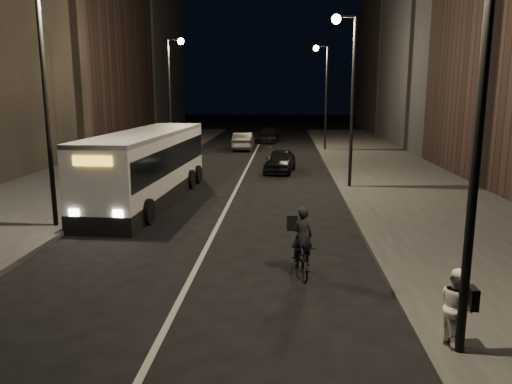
# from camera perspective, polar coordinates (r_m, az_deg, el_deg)

# --- Properties ---
(ground) EXTENTS (180.00, 180.00, 0.00)m
(ground) POSITION_cam_1_polar(r_m,az_deg,el_deg) (13.57, -7.18, -9.23)
(ground) COLOR black
(ground) RESTS_ON ground
(sidewalk_right) EXTENTS (7.00, 70.00, 0.16)m
(sidewalk_right) POSITION_cam_1_polar(r_m,az_deg,el_deg) (27.56, 16.10, 1.21)
(sidewalk_right) COLOR #333331
(sidewalk_right) RESTS_ON ground
(sidewalk_left) EXTENTS (7.00, 70.00, 0.16)m
(sidewalk_left) POSITION_cam_1_polar(r_m,az_deg,el_deg) (29.02, -18.76, 1.54)
(sidewalk_left) COLOR #333331
(sidewalk_left) RESTS_ON ground
(building_row_right) EXTENTS (8.00, 61.00, 21.00)m
(building_row_right) POSITION_cam_1_polar(r_m,az_deg,el_deg) (42.60, 23.20, 18.31)
(building_row_right) COLOR black
(building_row_right) RESTS_ON ground
(building_row_left) EXTENTS (8.00, 61.00, 22.00)m
(building_row_left) POSITION_cam_1_polar(r_m,az_deg,el_deg) (45.35, -21.79, 18.58)
(building_row_left) COLOR black
(building_row_left) RESTS_ON ground
(streetlight_right_near) EXTENTS (1.20, 0.44, 8.12)m
(streetlight_right_near) POSITION_cam_1_polar(r_m,az_deg,el_deg) (8.98, 23.08, 14.31)
(streetlight_right_near) COLOR black
(streetlight_right_near) RESTS_ON sidewalk_right
(streetlight_right_mid) EXTENTS (1.20, 0.44, 8.12)m
(streetlight_right_mid) POSITION_cam_1_polar(r_m,az_deg,el_deg) (24.65, 10.44, 12.64)
(streetlight_right_mid) COLOR black
(streetlight_right_mid) RESTS_ON sidewalk_right
(streetlight_right_far) EXTENTS (1.20, 0.44, 8.12)m
(streetlight_right_far) POSITION_cam_1_polar(r_m,az_deg,el_deg) (40.58, 7.69, 12.20)
(streetlight_right_far) COLOR black
(streetlight_right_far) RESTS_ON sidewalk_right
(streetlight_left_near) EXTENTS (1.20, 0.44, 8.12)m
(streetlight_left_near) POSITION_cam_1_polar(r_m,az_deg,el_deg) (18.21, -22.34, 12.47)
(streetlight_left_near) COLOR black
(streetlight_left_near) RESTS_ON sidewalk_left
(streetlight_left_far) EXTENTS (1.20, 0.44, 8.12)m
(streetlight_left_far) POSITION_cam_1_polar(r_m,az_deg,el_deg) (35.34, -9.49, 12.27)
(streetlight_left_far) COLOR black
(streetlight_left_far) RESTS_ON sidewalk_left
(city_bus) EXTENTS (3.05, 11.46, 3.06)m
(city_bus) POSITION_cam_1_polar(r_m,az_deg,el_deg) (22.43, -12.22, 3.24)
(city_bus) COLOR white
(city_bus) RESTS_ON ground
(cyclist_on_bicycle) EXTENTS (0.86, 1.71, 1.89)m
(cyclist_on_bicycle) POSITION_cam_1_polar(r_m,az_deg,el_deg) (13.21, 5.20, -6.88)
(cyclist_on_bicycle) COLOR black
(cyclist_on_bicycle) RESTS_ON ground
(pedestrian_woman) EXTENTS (0.66, 0.79, 1.46)m
(pedestrian_woman) POSITION_cam_1_polar(r_m,az_deg,el_deg) (10.11, 21.95, -12.03)
(pedestrian_woman) COLOR white
(pedestrian_woman) RESTS_ON sidewalk_right
(car_near) EXTENTS (2.10, 4.16, 1.36)m
(car_near) POSITION_cam_1_polar(r_m,az_deg,el_deg) (29.90, 2.76, 3.58)
(car_near) COLOR black
(car_near) RESTS_ON ground
(car_mid) EXTENTS (1.53, 4.38, 1.44)m
(car_mid) POSITION_cam_1_polar(r_m,az_deg,el_deg) (41.42, -1.45, 5.85)
(car_mid) COLOR #3B3B3E
(car_mid) RESTS_ON ground
(car_far) EXTENTS (2.28, 4.70, 1.32)m
(car_far) POSITION_cam_1_polar(r_m,az_deg,el_deg) (47.57, 1.45, 6.50)
(car_far) COLOR black
(car_far) RESTS_ON ground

